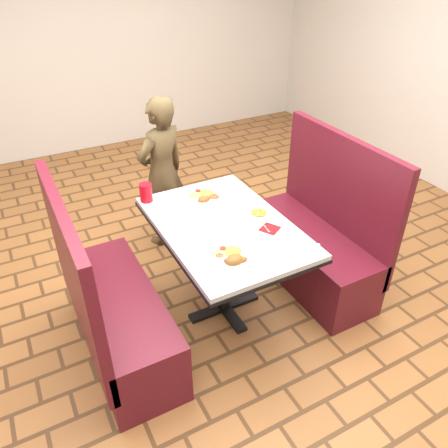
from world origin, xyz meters
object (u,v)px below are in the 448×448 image
Objects in this scene: diner_person at (162,174)px; plantain_plate at (259,213)px; dining_table at (224,236)px; red_tumbler at (146,192)px; booth_bench_right at (314,243)px; far_dinner_plate at (204,195)px; near_dinner_plate at (231,255)px; booth_bench_left at (113,312)px.

plantain_plate is (0.28, -1.07, 0.10)m from diner_person.
red_tumbler reaches higher than dining_table.
diner_person is 0.64m from red_tumbler.
diner_person is (-0.82, 1.06, 0.33)m from booth_bench_right.
far_dinner_plate is (-0.76, 0.37, 0.45)m from booth_bench_right.
plantain_plate is at bearing -41.77° from red_tumbler.
near_dinner_plate reaches higher than dining_table.
far_dinner_plate is 1.60× the size of plantain_plate.
diner_person is at bearing 59.17° from red_tumbler.
booth_bench_left is 1.60m from booth_bench_right.
dining_table is at bearing 67.93° from near_dinner_plate.
far_dinner_plate is at bearing 23.81° from booth_bench_left.
booth_bench_left is at bearing -156.19° from far_dinner_plate.
plantain_plate is at bearing -59.36° from far_dinner_plate.
booth_bench_left reaches higher than plantain_plate.
far_dinner_plate is at bearing -22.91° from red_tumbler.
booth_bench_left is 1.36m from diner_person.
plantain_plate is (0.26, -0.01, 0.11)m from dining_table.
booth_bench_right is at bearing -24.92° from red_tumbler.
diner_person is at bearing 91.19° from dining_table.
near_dinner_plate is (-0.94, -0.34, 0.45)m from booth_bench_right.
dining_table is 1.06m from diner_person.
booth_bench_right is at bearing 1.00° from plantain_plate.
booth_bench_left is 4.45× the size of far_dinner_plate.
red_tumbler is (-0.38, 0.16, 0.04)m from far_dinner_plate.
booth_bench_left is at bearing 180.00° from dining_table.
red_tumbler reaches higher than plantain_plate.
red_tumbler is at bearing 102.96° from near_dinner_plate.
booth_bench_right is at bearing -25.89° from far_dinner_plate.
plantain_plate is (0.22, -0.38, -0.01)m from far_dinner_plate.
booth_bench_left and booth_bench_right have the same top height.
dining_table is 1.01× the size of booth_bench_left.
dining_table is 0.39m from near_dinner_plate.
plantain_plate is at bearing -179.00° from booth_bench_right.
booth_bench_right is 4.62× the size of near_dinner_plate.
diner_person reaches higher than plantain_plate.
near_dinner_plate is (-0.14, -0.34, 0.12)m from dining_table.
booth_bench_left is at bearing 179.49° from plantain_plate.
booth_bench_left is 0.85m from red_tumbler.
near_dinner_plate is 1.54× the size of plantain_plate.
booth_bench_right is 9.06× the size of red_tumbler.
booth_bench_right reaches higher than far_dinner_plate.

